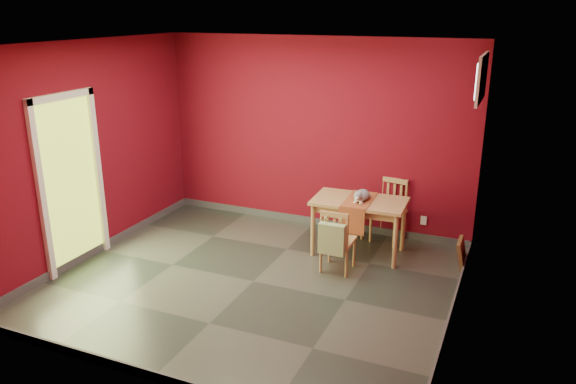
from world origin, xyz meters
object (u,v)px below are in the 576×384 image
at_px(tote_bag, 332,239).
at_px(dining_table, 359,207).
at_px(chair_far_left, 355,205).
at_px(chair_far_right, 390,210).
at_px(cat, 362,193).
at_px(chair_near, 337,240).
at_px(picture_frame, 462,254).

bearing_deg(tote_bag, dining_table, 83.88).
xyz_separation_m(dining_table, chair_far_left, (-0.25, 0.65, -0.22)).
bearing_deg(chair_far_right, cat, -111.25).
bearing_deg(tote_bag, chair_near, 90.15).
xyz_separation_m(dining_table, chair_far_right, (0.26, 0.59, -0.20)).
height_order(dining_table, picture_frame, dining_table).
bearing_deg(tote_bag, chair_far_right, 76.00).
relative_size(tote_bag, cat, 1.17).
bearing_deg(cat, tote_bag, -77.04).
relative_size(dining_table, chair_far_left, 1.47).
xyz_separation_m(chair_far_left, chair_near, (0.16, -1.26, -0.01)).
distance_m(cat, picture_frame, 1.43).
xyz_separation_m(chair_far_right, picture_frame, (1.03, -0.52, -0.26)).
distance_m(chair_near, tote_bag, 0.22).
relative_size(cat, picture_frame, 1.04).
relative_size(chair_far_left, tote_bag, 1.85).
distance_m(chair_far_right, tote_bag, 1.45).
bearing_deg(cat, chair_far_left, 133.47).
bearing_deg(picture_frame, chair_far_right, 153.35).
xyz_separation_m(tote_bag, picture_frame, (1.38, 0.89, -0.32)).
xyz_separation_m(dining_table, tote_bag, (-0.09, -0.81, -0.14)).
height_order(chair_near, tote_bag, chair_near).
distance_m(dining_table, chair_near, 0.66).
height_order(chair_far_left, tote_bag, chair_far_left).
height_order(chair_far_left, chair_far_right, chair_far_right).
relative_size(chair_far_left, chair_far_right, 0.95).
xyz_separation_m(chair_far_left, tote_bag, (0.16, -1.47, 0.08)).
xyz_separation_m(cat, picture_frame, (1.27, 0.09, -0.64)).
xyz_separation_m(chair_far_left, picture_frame, (1.54, -0.58, -0.24)).
height_order(chair_far_right, picture_frame, chair_far_right).
height_order(chair_near, cat, cat).
xyz_separation_m(dining_table, chair_near, (-0.09, -0.61, -0.23)).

